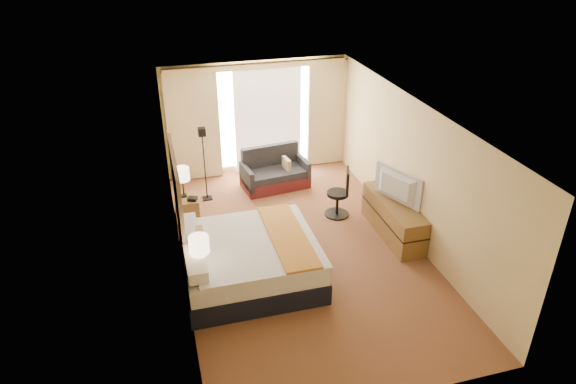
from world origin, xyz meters
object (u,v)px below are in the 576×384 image
object	(u,v)px
nightstand_right	(187,210)
lamp_left	(199,245)
television	(394,187)
lamp_right	(182,175)
floor_lamp	(203,150)
nightstand_left	(203,289)
desk_chair	(340,195)
media_dresser	(393,218)
loveseat	(275,174)
bed	(249,260)

from	to	relation	value
nightstand_right	lamp_left	size ratio (longest dim) A/B	0.86
television	lamp_right	bearing A→B (deg)	44.79
floor_lamp	nightstand_left	bearing A→B (deg)	-98.28
lamp_right	desk_chair	bearing A→B (deg)	-11.03
lamp_right	television	bearing A→B (deg)	-22.58
media_dresser	lamp_right	xyz separation A→B (m)	(-3.73, 1.52, 0.67)
loveseat	lamp_right	bearing A→B (deg)	-161.44
nightstand_left	desk_chair	world-z (taller)	desk_chair
floor_lamp	nightstand_right	bearing A→B (deg)	-119.17
bed	lamp_right	world-z (taller)	lamp_right
television	desk_chair	bearing A→B (deg)	12.39
media_dresser	desk_chair	bearing A→B (deg)	127.17
media_dresser	nightstand_right	bearing A→B (deg)	158.60
desk_chair	media_dresser	bearing A→B (deg)	-32.84
bed	lamp_right	bearing A→B (deg)	110.99
nightstand_left	floor_lamp	world-z (taller)	floor_lamp
nightstand_right	lamp_left	distance (m)	2.57
lamp_right	floor_lamp	bearing A→B (deg)	57.40
bed	media_dresser	bearing A→B (deg)	12.67
loveseat	lamp_right	world-z (taller)	lamp_right
loveseat	desk_chair	bearing A→B (deg)	-66.34
desk_chair	television	xyz separation A→B (m)	(0.66, -0.94, 0.56)
television	nightstand_left	bearing A→B (deg)	83.34
media_dresser	television	world-z (taller)	television
nightstand_left	media_dresser	xyz separation A→B (m)	(3.70, 1.05, 0.07)
nightstand_left	nightstand_right	xyz separation A→B (m)	(0.00, 2.50, 0.00)
floor_lamp	lamp_left	world-z (taller)	floor_lamp
floor_lamp	lamp_right	world-z (taller)	floor_lamp
nightstand_left	nightstand_right	distance (m)	2.50
nightstand_right	loveseat	size ratio (longest dim) A/B	0.36
nightstand_left	media_dresser	distance (m)	3.85
bed	lamp_right	size ratio (longest dim) A/B	3.55
media_dresser	floor_lamp	world-z (taller)	floor_lamp
media_dresser	television	xyz separation A→B (m)	(-0.05, -0.01, 0.66)
nightstand_right	lamp_right	size ratio (longest dim) A/B	0.90
nightstand_left	floor_lamp	bearing A→B (deg)	81.72
floor_lamp	lamp_right	size ratio (longest dim) A/B	2.64
nightstand_right	lamp_right	distance (m)	0.75
floor_lamp	television	size ratio (longest dim) A/B	1.50
media_dresser	bed	size ratio (longest dim) A/B	0.83
loveseat	lamp_left	size ratio (longest dim) A/B	2.35
bed	loveseat	distance (m)	3.40
desk_chair	lamp_left	xyz separation A→B (m)	(-2.99, -1.94, 0.59)
bed	television	world-z (taller)	television
bed	desk_chair	xyz separation A→B (m)	(2.18, 1.59, 0.07)
nightstand_left	desk_chair	bearing A→B (deg)	33.57
nightstand_right	bed	world-z (taller)	bed
media_dresser	floor_lamp	xyz separation A→B (m)	(-3.21, 2.33, 0.79)
floor_lamp	lamp_left	xyz separation A→B (m)	(-0.49, -3.33, -0.09)
media_dresser	lamp_right	bearing A→B (deg)	157.77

